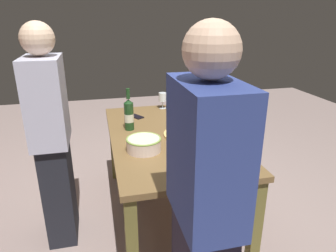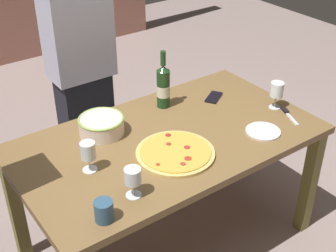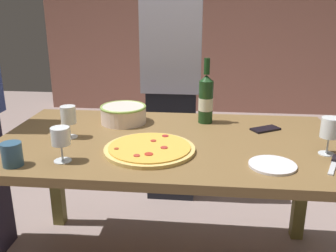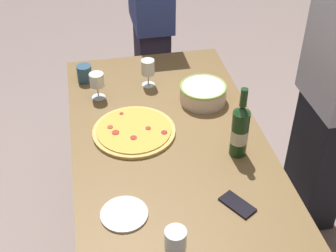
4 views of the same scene
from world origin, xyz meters
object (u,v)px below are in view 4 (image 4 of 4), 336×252
dining_table (168,152)px  serving_bowl (203,93)px  wine_glass_by_bottle (176,241)px  person_guest_left (334,99)px  wine_glass_near_pizza (148,68)px  cell_phone (237,204)px  side_plate (124,214)px  wine_glass_far_left (97,81)px  person_host (151,20)px  pizza (134,131)px  wine_bottle (240,130)px  cup_amber (84,74)px

dining_table → serving_bowl: serving_bowl is taller
wine_glass_by_bottle → person_guest_left: 1.22m
wine_glass_near_pizza → cell_phone: bearing=12.3°
dining_table → wine_glass_near_pizza: 0.51m
wine_glass_by_bottle → person_guest_left: bearing=127.8°
dining_table → side_plate: side_plate is taller
wine_glass_far_left → cell_phone: size_ratio=1.00×
wine_glass_by_bottle → person_host: size_ratio=0.10×
wine_glass_by_bottle → wine_glass_far_left: wine_glass_by_bottle is taller
dining_table → pizza: (-0.06, -0.15, 0.10)m
person_guest_left → side_plate: bearing=20.0°
wine_glass_near_pizza → wine_glass_by_bottle: 1.16m
wine_glass_by_bottle → dining_table: bearing=171.0°
wine_glass_far_left → side_plate: (0.84, 0.04, -0.09)m
wine_bottle → cup_amber: (-0.75, -0.64, -0.08)m
dining_table → wine_glass_by_bottle: bearing=-9.0°
person_host → pizza: bearing=-8.3°
wine_glass_near_pizza → cup_amber: 0.36m
side_plate → wine_glass_by_bottle: bearing=31.2°
person_guest_left → wine_bottle: bearing=18.0°
wine_bottle → person_guest_left: person_guest_left is taller
wine_glass_far_left → person_guest_left: 1.20m
cell_phone → person_host: 1.60m
wine_bottle → cell_phone: bearing=-17.8°
pizza → cup_amber: cup_amber is taller
wine_glass_by_bottle → side_plate: bearing=-148.8°
dining_table → wine_bottle: size_ratio=4.66×
side_plate → person_guest_left: (-0.50, 1.12, 0.06)m
wine_bottle → person_host: person_host is taller
side_plate → cell_phone: (0.04, 0.45, 0.00)m
cup_amber → wine_glass_near_pizza: bearing=72.1°
dining_table → person_host: 1.14m
cup_amber → person_guest_left: person_guest_left is taller
dining_table → person_guest_left: bearing=94.2°
cell_phone → pizza: bearing=90.7°
person_guest_left → pizza: bearing=-4.3°
wine_glass_far_left → cup_amber: 0.19m
cell_phone → dining_table: bearing=80.1°
wine_glass_near_pizza → wine_glass_by_bottle: wine_glass_by_bottle is taller
wine_glass_far_left → pizza: bearing=23.2°
serving_bowl → person_host: person_host is taller
wine_bottle → wine_glass_far_left: size_ratio=2.39×
side_plate → wine_glass_far_left: bearing=-177.6°
side_plate → wine_bottle: bearing=116.2°
pizza → cup_amber: size_ratio=4.17×
cup_amber → person_host: 0.71m
serving_bowl → cell_phone: 0.74m
serving_bowl → wine_glass_near_pizza: size_ratio=1.59×
wine_bottle → side_plate: (0.27, -0.54, -0.13)m
wine_bottle → person_host: bearing=-172.2°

